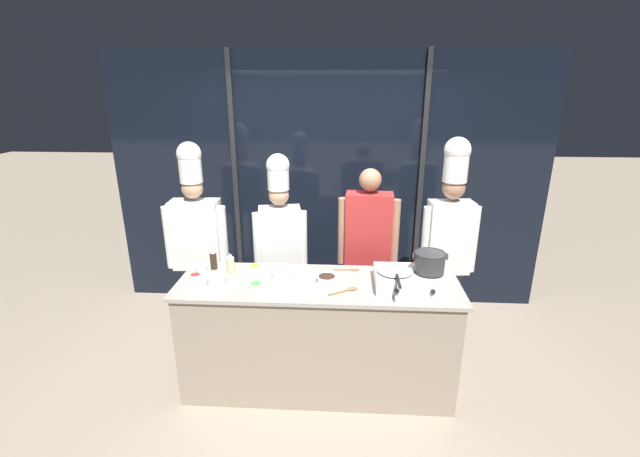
# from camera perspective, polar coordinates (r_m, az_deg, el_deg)

# --- Properties ---
(ground_plane) EXTENTS (24.00, 24.00, 0.00)m
(ground_plane) POSITION_cam_1_polar(r_m,az_deg,el_deg) (3.79, -0.24, -19.93)
(ground_plane) COLOR gray
(window_wall_back) EXTENTS (4.59, 0.09, 2.70)m
(window_wall_back) POSITION_cam_1_polar(r_m,az_deg,el_deg) (4.58, 0.96, 5.93)
(window_wall_back) COLOR black
(window_wall_back) RESTS_ON ground_plane
(demo_counter) EXTENTS (2.16, 0.68, 0.93)m
(demo_counter) POSITION_cam_1_polar(r_m,az_deg,el_deg) (3.52, -0.25, -13.99)
(demo_counter) COLOR gray
(demo_counter) RESTS_ON ground_plane
(portable_stove) EXTENTS (0.54, 0.39, 0.13)m
(portable_stove) POSITION_cam_1_polar(r_m,az_deg,el_deg) (3.27, 12.05, -6.59)
(portable_stove) COLOR silver
(portable_stove) RESTS_ON demo_counter
(frying_pan) EXTENTS (0.27, 0.47, 0.04)m
(frying_pan) POSITION_cam_1_polar(r_m,az_deg,el_deg) (3.22, 9.96, -5.31)
(frying_pan) COLOR #ADAFB5
(frying_pan) RESTS_ON portable_stove
(stock_pot) EXTENTS (0.25, 0.23, 0.15)m
(stock_pot) POSITION_cam_1_polar(r_m,az_deg,el_deg) (3.24, 14.41, -4.28)
(stock_pot) COLOR #333335
(stock_pot) RESTS_ON portable_stove
(squeeze_bottle_oil) EXTENTS (0.06, 0.06, 0.17)m
(squeeze_bottle_oil) POSITION_cam_1_polar(r_m,az_deg,el_deg) (3.48, -11.85, -4.62)
(squeeze_bottle_oil) COLOR beige
(squeeze_bottle_oil) RESTS_ON demo_counter
(squeeze_bottle_soy) EXTENTS (0.05, 0.05, 0.18)m
(squeeze_bottle_soy) POSITION_cam_1_polar(r_m,az_deg,el_deg) (3.59, -14.04, -3.98)
(squeeze_bottle_soy) COLOR #332319
(squeeze_bottle_soy) RESTS_ON demo_counter
(prep_bowl_onion) EXTENTS (0.16, 0.16, 0.05)m
(prep_bowl_onion) POSITION_cam_1_polar(r_m,az_deg,el_deg) (3.39, -5.19, -5.91)
(prep_bowl_onion) COLOR white
(prep_bowl_onion) RESTS_ON demo_counter
(prep_bowl_soy_glaze) EXTENTS (0.16, 0.16, 0.05)m
(prep_bowl_soy_glaze) POSITION_cam_1_polar(r_m,az_deg,el_deg) (3.29, 0.90, -6.65)
(prep_bowl_soy_glaze) COLOR white
(prep_bowl_soy_glaze) RESTS_ON demo_counter
(prep_bowl_rice) EXTENTS (0.09, 0.09, 0.05)m
(prep_bowl_rice) POSITION_cam_1_polar(r_m,az_deg,el_deg) (3.57, -15.57, -5.16)
(prep_bowl_rice) COLOR white
(prep_bowl_rice) RESTS_ON demo_counter
(prep_bowl_carrots) EXTENTS (0.09, 0.09, 0.05)m
(prep_bowl_carrots) POSITION_cam_1_polar(r_m,az_deg,el_deg) (3.51, -8.70, -5.18)
(prep_bowl_carrots) COLOR white
(prep_bowl_carrots) RESTS_ON demo_counter
(prep_bowl_shrimp) EXTENTS (0.15, 0.15, 0.05)m
(prep_bowl_shrimp) POSITION_cam_1_polar(r_m,az_deg,el_deg) (3.37, -13.64, -6.57)
(prep_bowl_shrimp) COLOR white
(prep_bowl_shrimp) RESTS_ON demo_counter
(prep_bowl_scallions) EXTENTS (0.11, 0.11, 0.04)m
(prep_bowl_scallions) POSITION_cam_1_polar(r_m,az_deg,el_deg) (3.23, -8.52, -7.49)
(prep_bowl_scallions) COLOR white
(prep_bowl_scallions) RESTS_ON demo_counter
(prep_bowl_bell_pepper) EXTENTS (0.09, 0.09, 0.05)m
(prep_bowl_bell_pepper) POSITION_cam_1_polar(r_m,az_deg,el_deg) (3.46, -16.28, -6.18)
(prep_bowl_bell_pepper) COLOR white
(prep_bowl_bell_pepper) RESTS_ON demo_counter
(serving_spoon_slotted) EXTENTS (0.21, 0.05, 0.02)m
(serving_spoon_slotted) POSITION_cam_1_polar(r_m,az_deg,el_deg) (3.49, 4.20, -5.49)
(serving_spoon_slotted) COLOR olive
(serving_spoon_slotted) RESTS_ON demo_counter
(serving_spoon_solid) EXTENTS (0.22, 0.15, 0.02)m
(serving_spoon_solid) POSITION_cam_1_polar(r_m,az_deg,el_deg) (3.17, 3.85, -8.15)
(serving_spoon_solid) COLOR olive
(serving_spoon_solid) RESTS_ON demo_counter
(chef_head) EXTENTS (0.56, 0.25, 1.91)m
(chef_head) POSITION_cam_1_polar(r_m,az_deg,el_deg) (4.00, -16.13, -0.60)
(chef_head) COLOR #4C4C51
(chef_head) RESTS_ON ground_plane
(chef_sous) EXTENTS (0.47, 0.25, 1.81)m
(chef_sous) POSITION_cam_1_polar(r_m,az_deg,el_deg) (3.85, -5.34, -0.98)
(chef_sous) COLOR #2D3856
(chef_sous) RESTS_ON ground_plane
(person_guest) EXTENTS (0.54, 0.23, 1.69)m
(person_guest) POSITION_cam_1_polar(r_m,az_deg,el_deg) (3.86, 6.41, -1.71)
(person_guest) COLOR #232326
(person_guest) RESTS_ON ground_plane
(chef_line) EXTENTS (0.49, 0.22, 1.97)m
(chef_line) POSITION_cam_1_polar(r_m,az_deg,el_deg) (3.83, 16.87, -0.22)
(chef_line) COLOR #4C4C51
(chef_line) RESTS_ON ground_plane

